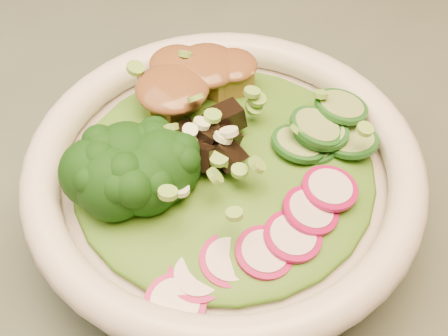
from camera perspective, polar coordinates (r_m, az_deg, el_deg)
dining_table at (r=0.56m, az=-15.13°, el=-12.81°), size 1.20×0.80×0.75m
salad_bowl at (r=0.42m, az=-0.00°, el=-1.68°), size 0.26×0.26×0.07m
lettuce_bed at (r=0.41m, az=-0.00°, el=0.09°), size 0.20×0.20×0.02m
broccoli_florets at (r=0.38m, az=-8.23°, el=-1.55°), size 0.09×0.09×0.04m
radish_slices at (r=0.37m, az=4.52°, el=-6.47°), size 0.11×0.07×0.02m
cucumber_slices at (r=0.42m, az=8.05°, el=3.70°), size 0.08×0.08×0.04m
mushroom_heap at (r=0.40m, az=-0.69°, el=2.49°), size 0.08×0.08×0.04m
tofu_cubes at (r=0.44m, az=-3.11°, el=6.81°), size 0.10×0.08×0.04m
peanut_sauce at (r=0.43m, az=-3.18°, el=8.03°), size 0.07×0.05×0.02m
scallion_garnish at (r=0.39m, az=-0.00°, el=2.26°), size 0.19×0.19×0.02m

